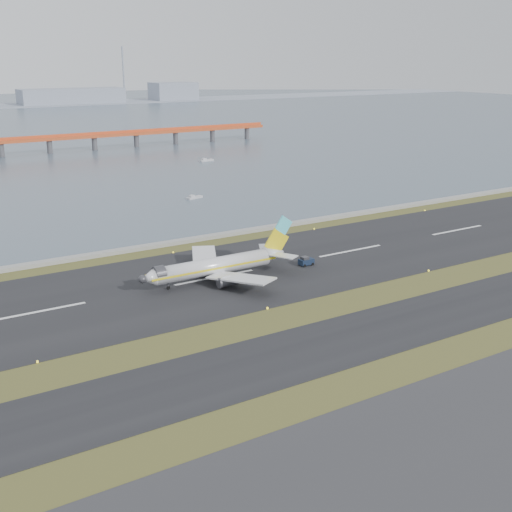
# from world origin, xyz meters

# --- Properties ---
(ground) EXTENTS (1000.00, 1000.00, 0.00)m
(ground) POSITION_xyz_m (0.00, 0.00, 0.00)
(ground) COLOR #354619
(ground) RESTS_ON ground
(taxiway_strip) EXTENTS (1000.00, 18.00, 0.10)m
(taxiway_strip) POSITION_xyz_m (0.00, -12.00, 0.05)
(taxiway_strip) COLOR black
(taxiway_strip) RESTS_ON ground
(runway_strip) EXTENTS (1000.00, 45.00, 0.10)m
(runway_strip) POSITION_xyz_m (0.00, 30.00, 0.05)
(runway_strip) COLOR black
(runway_strip) RESTS_ON ground
(seawall) EXTENTS (1000.00, 2.50, 1.00)m
(seawall) POSITION_xyz_m (0.00, 60.00, 0.50)
(seawall) COLOR gray
(seawall) RESTS_ON ground
(red_pier) EXTENTS (260.00, 5.00, 10.20)m
(red_pier) POSITION_xyz_m (20.00, 250.00, 7.28)
(red_pier) COLOR #C54B21
(red_pier) RESTS_ON ground
(airliner) EXTENTS (38.52, 32.89, 12.80)m
(airliner) POSITION_xyz_m (0.28, 28.21, 3.46)
(airliner) COLOR silver
(airliner) RESTS_ON ground
(pushback_tug) EXTENTS (3.64, 2.23, 2.29)m
(pushback_tug) POSITION_xyz_m (23.08, 26.33, 1.11)
(pushback_tug) COLOR #131E34
(pushback_tug) RESTS_ON ground
(workboat_near) EXTENTS (6.52, 3.47, 1.51)m
(workboat_near) POSITION_xyz_m (34.20, 109.52, 0.48)
(workboat_near) COLOR #B8B8BD
(workboat_near) RESTS_ON ground
(workboat_far) EXTENTS (7.35, 3.11, 1.73)m
(workboat_far) POSITION_xyz_m (77.28, 183.43, 0.55)
(workboat_far) COLOR #B8B8BD
(workboat_far) RESTS_ON ground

